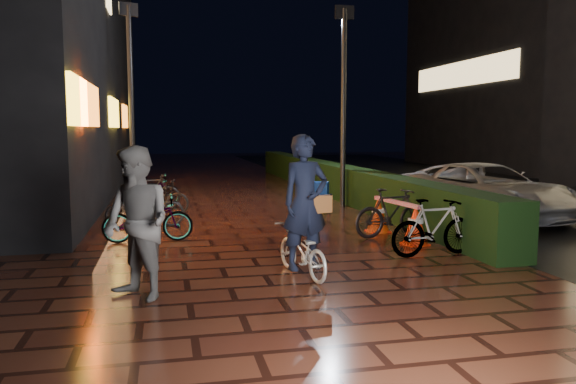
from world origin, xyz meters
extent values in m
plane|color=#381911|center=(0.00, 0.00, 0.00)|extent=(80.00, 80.00, 0.00)
cube|color=black|center=(9.00, 5.00, 0.00)|extent=(11.00, 60.00, 0.01)
cube|color=black|center=(3.30, 8.00, 0.50)|extent=(0.70, 20.00, 1.00)
imported|color=#5B5A5D|center=(-2.27, -2.46, 0.95)|extent=(1.15, 1.17, 1.90)
imported|color=#B1B1B6|center=(5.44, 2.41, 0.65)|extent=(3.17, 5.00, 1.29)
cube|color=yellow|center=(-3.45, 1.50, 2.60)|extent=(0.08, 2.00, 0.90)
cube|color=orange|center=(-3.45, 3.00, 2.60)|extent=(0.08, 3.00, 0.90)
cube|color=yellow|center=(-3.45, 9.00, 2.60)|extent=(0.08, 2.80, 0.90)
cube|color=orange|center=(-3.45, 14.00, 2.60)|extent=(0.08, 2.20, 0.90)
cube|color=black|center=(17.50, 18.00, 7.00)|extent=(8.00, 14.00, 14.00)
cube|color=#FFD88C|center=(13.45, 18.00, 5.00)|extent=(0.06, 10.00, 1.30)
cylinder|color=black|center=(2.81, 5.15, 2.64)|extent=(0.15, 0.15, 5.27)
cube|color=black|center=(2.81, 5.15, 5.17)|extent=(0.51, 0.10, 0.35)
cylinder|color=black|center=(-2.86, 7.95, 2.84)|extent=(0.19, 0.19, 5.68)
cube|color=black|center=(-2.86, 7.95, 5.57)|extent=(0.54, 0.26, 0.38)
imported|color=silver|center=(-0.04, -1.81, 0.37)|extent=(0.80, 1.49, 0.74)
imported|color=black|center=(-0.02, -1.92, 1.08)|extent=(0.78, 0.60, 1.89)
cube|color=brown|center=(0.20, -1.89, 1.04)|extent=(0.35, 0.21, 0.24)
cone|color=#FF330D|center=(2.50, -0.13, 0.37)|extent=(0.47, 0.47, 0.74)
cone|color=#E6430C|center=(2.31, 1.23, 0.37)|extent=(0.47, 0.47, 0.74)
cube|color=#FF2B0D|center=(2.50, -0.13, 0.02)|extent=(0.45, 0.45, 0.03)
cube|color=#FF270D|center=(2.31, 1.23, 0.02)|extent=(0.45, 0.45, 0.03)
cube|color=red|center=(2.41, 0.55, 0.70)|extent=(0.29, 1.58, 0.07)
cube|color=black|center=(1.89, 4.18, 0.43)|extent=(0.73, 0.68, 0.04)
cylinder|color=black|center=(1.60, 4.10, 0.20)|extent=(0.04, 0.04, 0.41)
cylinder|color=black|center=(2.03, 3.91, 0.20)|extent=(0.04, 0.04, 0.41)
cylinder|color=black|center=(1.76, 4.46, 0.20)|extent=(0.04, 0.04, 0.41)
cylinder|color=black|center=(2.18, 4.26, 0.20)|extent=(0.04, 0.04, 0.41)
cube|color=navy|center=(1.89, 4.18, 0.61)|extent=(0.54, 0.51, 0.32)
cylinder|color=black|center=(1.68, 4.10, 0.59)|extent=(0.42, 0.31, 1.03)
imported|color=black|center=(-2.26, 1.19, 0.43)|extent=(1.66, 0.60, 0.87)
imported|color=black|center=(-2.34, 5.49, 0.48)|extent=(1.60, 0.46, 0.96)
imported|color=black|center=(-2.36, 2.80, 0.43)|extent=(1.66, 0.61, 0.87)
imported|color=black|center=(-2.37, 6.24, 0.43)|extent=(1.66, 0.59, 0.87)
imported|color=black|center=(-2.19, 4.52, 0.43)|extent=(1.72, 0.84, 0.87)
imported|color=black|center=(2.37, 0.65, 0.48)|extent=(1.65, 0.68, 0.96)
imported|color=black|center=(2.41, -1.04, 0.48)|extent=(1.64, 0.63, 0.96)
camera|label=1|loc=(-1.91, -9.45, 2.09)|focal=35.00mm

